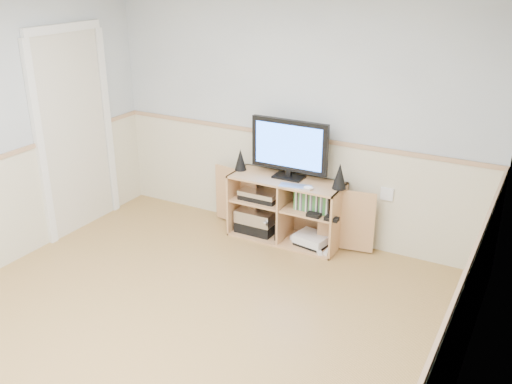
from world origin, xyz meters
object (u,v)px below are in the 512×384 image
media_cabinet (288,207)px  monitor (289,147)px  keyboard (295,186)px  game_consoles (311,240)px

media_cabinet → monitor: (-0.00, -0.00, 0.63)m
keyboard → game_consoles: keyboard is taller
media_cabinet → keyboard: bearing=-50.4°
monitor → game_consoles: 0.94m
media_cabinet → keyboard: (0.16, -0.19, 0.32)m
monitor → game_consoles: (0.29, -0.06, -0.90)m
media_cabinet → game_consoles: (0.29, -0.06, -0.26)m
keyboard → game_consoles: bearing=32.1°
media_cabinet → game_consoles: media_cabinet is taller
media_cabinet → monitor: bearing=-90.0°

